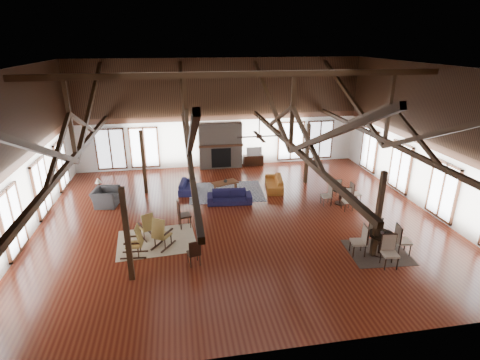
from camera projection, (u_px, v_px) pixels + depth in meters
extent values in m
plane|color=#5D2413|center=(240.00, 218.00, 15.43)|extent=(16.00, 16.00, 0.00)
cube|color=black|center=(240.00, 67.00, 13.29)|extent=(16.00, 14.00, 0.02)
cube|color=silver|center=(219.00, 114.00, 20.81)|extent=(16.00, 0.02, 6.00)
cube|color=silver|center=(297.00, 239.00, 7.91)|extent=(16.00, 0.02, 6.00)
cube|color=silver|center=(16.00, 159.00, 13.10)|extent=(0.02, 14.00, 6.00)
cube|color=silver|center=(429.00, 139.00, 15.62)|extent=(0.02, 14.00, 6.00)
cube|color=black|center=(240.00, 74.00, 13.38)|extent=(15.60, 0.18, 0.22)
cube|color=black|center=(76.00, 155.00, 13.39)|extent=(0.16, 13.70, 0.18)
cube|color=black|center=(70.00, 118.00, 12.91)|extent=(0.14, 0.14, 2.70)
cube|color=black|center=(90.00, 105.00, 16.18)|extent=(0.15, 7.07, 3.12)
cube|color=black|center=(37.00, 149.00, 9.73)|extent=(0.15, 7.07, 3.12)
cube|color=black|center=(188.00, 150.00, 14.03)|extent=(0.16, 13.70, 0.18)
cube|color=black|center=(186.00, 114.00, 13.54)|extent=(0.14, 0.14, 2.70)
cube|color=black|center=(183.00, 102.00, 16.81)|extent=(0.15, 7.07, 3.12)
cube|color=black|center=(191.00, 142.00, 10.37)|extent=(0.15, 7.07, 3.12)
cube|color=black|center=(291.00, 145.00, 14.66)|extent=(0.16, 13.70, 0.18)
cube|color=black|center=(292.00, 110.00, 14.18)|extent=(0.14, 0.14, 2.70)
cube|color=black|center=(270.00, 100.00, 17.44)|extent=(0.15, 7.07, 3.12)
cube|color=black|center=(328.00, 136.00, 11.00)|extent=(0.15, 7.07, 3.12)
cube|color=black|center=(385.00, 140.00, 15.29)|extent=(0.16, 13.70, 0.18)
cube|color=black|center=(390.00, 107.00, 14.81)|extent=(0.14, 0.14, 2.70)
cube|color=black|center=(350.00, 98.00, 18.08)|extent=(0.15, 7.07, 3.12)
cube|color=black|center=(449.00, 131.00, 11.63)|extent=(0.15, 7.07, 3.12)
cube|color=black|center=(127.00, 235.00, 11.03)|extent=(0.16, 0.16, 3.05)
cube|color=black|center=(378.00, 215.00, 12.29)|extent=(0.16, 0.16, 3.05)
cube|color=black|center=(144.00, 162.00, 17.48)|extent=(0.16, 0.16, 3.05)
cube|color=black|center=(307.00, 154.00, 18.74)|extent=(0.16, 0.16, 3.05)
cube|color=#77675A|center=(220.00, 145.00, 21.12)|extent=(2.40, 0.62, 2.60)
cube|color=black|center=(221.00, 158.00, 21.05)|extent=(1.10, 0.06, 1.10)
cube|color=#381D10|center=(221.00, 146.00, 20.84)|extent=(2.50, 0.20, 0.12)
cylinder|color=black|center=(259.00, 127.00, 13.14)|extent=(0.04, 0.04, 0.70)
cylinder|color=black|center=(259.00, 136.00, 13.27)|extent=(0.20, 0.20, 0.10)
cube|color=black|center=(271.00, 136.00, 13.34)|extent=(0.70, 0.12, 0.02)
cube|color=black|center=(256.00, 133.00, 13.68)|extent=(0.12, 0.70, 0.02)
cube|color=black|center=(247.00, 137.00, 13.20)|extent=(0.70, 0.12, 0.02)
cube|color=black|center=(262.00, 140.00, 12.85)|extent=(0.12, 0.70, 0.02)
imported|color=#171437|center=(229.00, 197.00, 16.79)|extent=(2.04, 0.93, 0.58)
imported|color=#181842|center=(187.00, 186.00, 18.15)|extent=(1.75, 0.93, 0.49)
imported|color=#A25B1F|center=(274.00, 183.00, 18.40)|extent=(2.09, 1.11, 0.58)
cube|color=brown|center=(225.00, 183.00, 18.05)|extent=(1.35, 0.99, 0.06)
cube|color=brown|center=(215.00, 189.00, 17.87)|extent=(0.06, 0.06, 0.40)
cube|color=brown|center=(214.00, 186.00, 18.24)|extent=(0.06, 0.06, 0.40)
cube|color=brown|center=(236.00, 188.00, 18.03)|extent=(0.06, 0.06, 0.40)
cube|color=brown|center=(235.00, 185.00, 18.40)|extent=(0.06, 0.06, 0.40)
imported|color=#B2B2B2|center=(225.00, 180.00, 17.97)|extent=(0.20, 0.20, 0.19)
imported|color=#313134|center=(106.00, 197.00, 16.55)|extent=(1.31, 1.19, 0.75)
cube|color=black|center=(100.00, 194.00, 17.16)|extent=(0.41, 0.41, 0.55)
cylinder|color=black|center=(99.00, 185.00, 17.00)|extent=(0.08, 0.08, 0.33)
cone|color=beige|center=(98.00, 180.00, 16.93)|extent=(0.29, 0.29, 0.24)
cube|color=olive|center=(147.00, 228.00, 13.85)|extent=(0.59, 0.58, 0.05)
cube|color=olive|center=(148.00, 222.00, 13.59)|extent=(0.48, 0.35, 0.64)
cube|color=black|center=(143.00, 238.00, 13.88)|extent=(0.38, 0.73, 0.05)
cube|color=black|center=(152.00, 235.00, 14.08)|extent=(0.38, 0.73, 0.05)
cube|color=olive|center=(163.00, 235.00, 13.23)|extent=(0.69, 0.68, 0.05)
cube|color=olive|center=(158.00, 229.00, 12.91)|extent=(0.53, 0.44, 0.73)
cube|color=black|center=(159.00, 244.00, 13.46)|extent=(0.53, 0.78, 0.05)
cube|color=black|center=(169.00, 247.00, 13.30)|extent=(0.53, 0.78, 0.05)
cube|color=olive|center=(133.00, 245.00, 12.65)|extent=(0.51, 0.53, 0.05)
cube|color=olive|center=(139.00, 236.00, 12.54)|extent=(0.23, 0.50, 0.71)
cube|color=black|center=(133.00, 258.00, 12.60)|extent=(0.87, 0.12, 0.05)
cube|color=black|center=(135.00, 252.00, 12.98)|extent=(0.87, 0.12, 0.05)
cube|color=black|center=(184.00, 215.00, 14.57)|extent=(0.55, 0.55, 0.06)
cube|color=black|center=(179.00, 209.00, 14.40)|extent=(0.13, 0.47, 0.61)
cylinder|color=black|center=(185.00, 221.00, 14.66)|extent=(0.04, 0.04, 0.50)
cube|color=black|center=(194.00, 253.00, 12.18)|extent=(0.47, 0.47, 0.05)
cube|color=black|center=(195.00, 249.00, 11.93)|extent=(0.39, 0.13, 0.51)
cylinder|color=black|center=(194.00, 258.00, 12.25)|extent=(0.03, 0.03, 0.42)
cylinder|color=black|center=(382.00, 235.00, 12.64)|extent=(0.89, 0.89, 0.04)
cylinder|color=black|center=(380.00, 244.00, 12.77)|extent=(0.10, 0.10, 0.73)
cylinder|color=black|center=(379.00, 253.00, 12.90)|extent=(0.53, 0.53, 0.04)
cylinder|color=black|center=(341.00, 190.00, 16.58)|extent=(0.78, 0.78, 0.04)
cylinder|color=black|center=(341.00, 197.00, 16.70)|extent=(0.10, 0.10, 0.64)
cylinder|color=black|center=(340.00, 203.00, 16.81)|extent=(0.47, 0.47, 0.04)
imported|color=#B2B2B2|center=(382.00, 233.00, 12.62)|extent=(0.13, 0.13, 0.09)
imported|color=#B2B2B2|center=(341.00, 189.00, 16.54)|extent=(0.15, 0.15, 0.10)
cube|color=black|center=(253.00, 160.00, 21.85)|extent=(1.15, 0.43, 0.58)
imported|color=#B2B2B2|center=(254.00, 151.00, 21.66)|extent=(0.90, 0.13, 0.52)
cube|color=tan|center=(157.00, 241.00, 13.71)|extent=(2.94, 2.39, 0.01)
cube|color=#172041|center=(226.00, 192.00, 18.08)|extent=(3.68, 2.86, 0.01)
cube|color=black|center=(378.00, 252.00, 13.00)|extent=(2.15, 1.98, 0.01)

